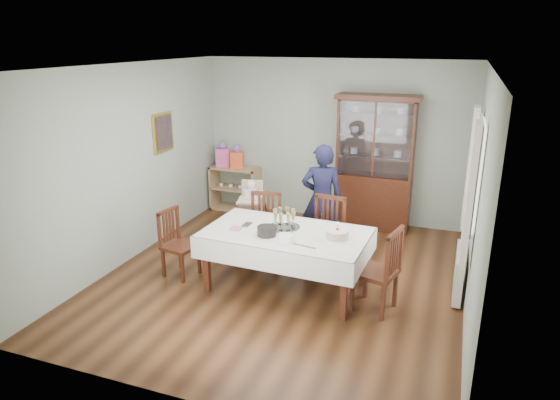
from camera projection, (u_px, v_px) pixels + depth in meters
The scene contains 25 objects.
floor at pixel (283, 277), 6.59m from camera, with size 5.00×5.00×0.00m, color #593319.
room_shell at pixel (297, 142), 6.53m from camera, with size 5.00×5.00×5.00m.
dining_table at pixel (286, 260), 6.19m from camera, with size 2.05×1.23×0.76m.
china_cabinet at pixel (375, 161), 8.01m from camera, with size 1.30×0.48×2.18m.
sideboard at pixel (235, 188), 9.07m from camera, with size 0.90×0.38×0.80m.
picture_frame at pixel (163, 132), 7.51m from camera, with size 0.04×0.48×0.58m, color gold.
window at pixel (477, 173), 5.65m from camera, with size 0.04×1.02×1.22m, color white.
curtain_left at pixel (470, 197), 5.14m from camera, with size 0.07×0.30×1.55m, color silver.
curtain_right at pixel (470, 168), 6.25m from camera, with size 0.07×0.30×1.55m, color silver.
radiator at pixel (459, 272), 6.05m from camera, with size 0.10×0.80×0.55m, color white.
chair_far_left at pixel (264, 243), 6.93m from camera, with size 0.53×0.53×0.98m.
chair_far_right at pixel (324, 250), 6.66m from camera, with size 0.49×0.49×1.02m.
chair_end_left at pixel (180, 256), 6.58m from camera, with size 0.47×0.47×0.89m.
chair_end_right at pixel (376, 286), 5.72m from camera, with size 0.55×0.55×1.01m.
woman at pixel (322, 199), 7.14m from camera, with size 0.59×0.39×1.61m, color black.
high_chair at pixel (252, 219), 7.57m from camera, with size 0.53×0.53×1.00m.
champagne_tray at pixel (284, 223), 6.16m from camera, with size 0.40×0.40×0.24m.
birthday_cake at pixel (337, 235), 5.83m from camera, with size 0.31×0.31×0.21m.
plate_stack_dark at pixel (267, 231), 5.95m from camera, with size 0.23×0.23×0.11m, color black.
plate_stack_white at pixel (286, 238), 5.78m from camera, with size 0.19×0.19×0.08m, color white.
napkin_stack at pixel (236, 229), 6.15m from camera, with size 0.13×0.13×0.02m, color #E8559D.
cutlery at pixel (244, 224), 6.30m from camera, with size 0.12×0.18×0.01m, color silver, non-canonical shape.
cake_knife at pixel (304, 246), 5.64m from camera, with size 0.30×0.03×0.01m, color silver.
gift_bag_pink at pixel (223, 156), 8.94m from camera, with size 0.28×0.23×0.45m.
gift_bag_orange at pixel (237, 158), 8.85m from camera, with size 0.26×0.22×0.41m.
Camera 1 is at (2.00, -5.60, 3.01)m, focal length 32.00 mm.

